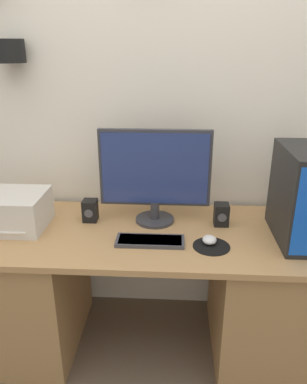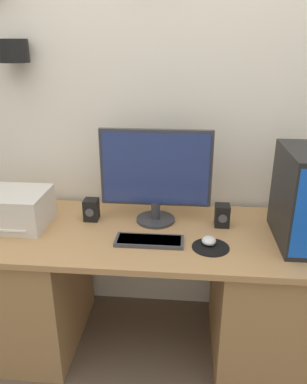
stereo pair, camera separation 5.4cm
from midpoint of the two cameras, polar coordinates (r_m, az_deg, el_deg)
wall_back at (r=2.09m, az=0.37°, el=15.57°), size 6.40×0.21×2.70m
desk at (r=2.06m, az=-0.57°, el=-14.38°), size 1.75×0.71×0.71m
monitor at (r=1.89m, az=1.16°, el=2.93°), size 0.57×0.20×0.49m
keyboard at (r=1.78m, az=0.24°, el=-7.44°), size 0.32×0.12×0.02m
mousepad at (r=1.76m, az=9.57°, el=-8.30°), size 0.17×0.17×0.00m
mouse at (r=1.77m, az=9.29°, el=-7.34°), size 0.07×0.07×0.04m
computer_tower at (r=1.85m, az=22.72°, el=-0.76°), size 0.21×0.41×0.44m
printer at (r=2.03m, az=-19.81°, el=-2.42°), size 0.34×0.29×0.18m
speaker_left at (r=2.00m, az=-8.70°, el=-2.68°), size 0.07×0.08×0.12m
speaker_right at (r=1.95m, az=11.20°, el=-3.53°), size 0.07×0.08×0.12m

